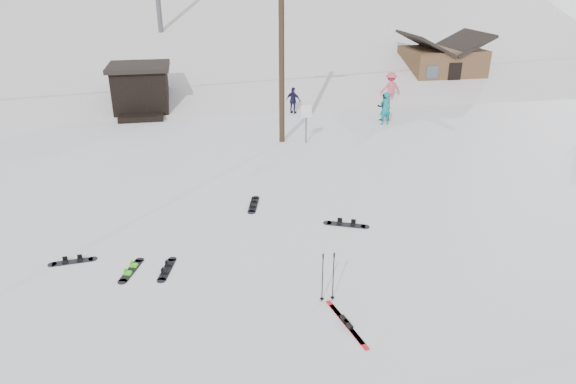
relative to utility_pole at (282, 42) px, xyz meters
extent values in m
plane|color=white|center=(-2.00, -14.00, -4.68)|extent=(200.00, 200.00, 0.00)
cube|color=silver|center=(-2.00, 41.00, -16.68)|extent=(60.00, 85.24, 65.97)
cube|color=white|center=(36.00, 36.00, -15.68)|extent=(45.66, 93.98, 54.59)
cylinder|color=#3A2819|center=(0.00, 0.00, -0.18)|extent=(0.26, 0.26, 9.00)
cylinder|color=#595B60|center=(1.10, -0.40, -3.78)|extent=(0.07, 0.07, 1.80)
cube|color=white|center=(1.10, -0.44, -3.13)|extent=(0.50, 0.04, 0.60)
cube|color=black|center=(-7.00, 7.00, -3.43)|extent=(3.00, 3.00, 2.50)
cube|color=black|center=(-7.00, 7.00, -2.06)|extent=(3.40, 3.40, 0.25)
cube|color=black|center=(-7.00, 5.20, -4.53)|extent=(2.40, 1.20, 0.30)
cube|color=brown|center=(13.00, 10.00, -3.33)|extent=(5.00, 4.00, 2.70)
cube|color=black|center=(11.65, 10.00, -1.63)|extent=(2.69, 4.40, 1.43)
cube|color=black|center=(14.35, 10.00, -1.63)|extent=(2.69, 4.40, 1.43)
cube|color=black|center=(13.00, 7.98, -3.58)|extent=(0.90, 0.06, 1.90)
cube|color=red|center=(-0.93, -14.14, -4.67)|extent=(0.48, 1.76, 0.03)
cube|color=black|center=(-0.93, -14.14, -4.62)|extent=(0.16, 0.33, 0.08)
cube|color=red|center=(-0.97, -13.96, -4.67)|extent=(0.48, 1.76, 0.03)
cube|color=black|center=(-0.97, -13.96, -4.62)|extent=(0.16, 0.33, 0.08)
cylinder|color=black|center=(-1.29, -13.04, -4.02)|extent=(0.03, 0.03, 1.33)
cylinder|color=black|center=(-1.29, -13.04, -4.61)|extent=(0.10, 0.10, 0.01)
cylinder|color=black|center=(-1.29, -13.04, -3.37)|extent=(0.04, 0.04, 0.12)
cylinder|color=black|center=(-1.01, -13.04, -4.02)|extent=(0.03, 0.03, 1.33)
cylinder|color=black|center=(-1.01, -13.04, -4.61)|extent=(0.10, 0.10, 0.01)
cylinder|color=black|center=(-1.01, -13.04, -3.37)|extent=(0.04, 0.04, 0.12)
cube|color=black|center=(-7.86, -9.89, -4.67)|extent=(1.11, 0.35, 0.02)
cylinder|color=black|center=(-7.31, -9.84, -4.67)|extent=(0.25, 0.25, 0.02)
cylinder|color=black|center=(-8.40, -9.95, -4.67)|extent=(0.25, 0.25, 0.02)
cube|color=black|center=(-7.66, -9.88, -4.62)|extent=(0.15, 0.19, 0.07)
cube|color=black|center=(-8.06, -9.91, -4.62)|extent=(0.15, 0.19, 0.07)
cube|color=black|center=(-5.19, -10.82, -4.67)|extent=(0.51, 1.12, 0.02)
cylinder|color=black|center=(-5.06, -10.29, -4.67)|extent=(0.25, 0.25, 0.02)
cylinder|color=black|center=(-5.32, -11.35, -4.67)|extent=(0.25, 0.25, 0.02)
cube|color=black|center=(-5.14, -10.63, -4.62)|extent=(0.21, 0.17, 0.07)
cube|color=black|center=(-5.24, -11.01, -4.62)|extent=(0.21, 0.17, 0.07)
cube|color=black|center=(-6.17, -10.69, -4.67)|extent=(0.61, 1.14, 0.02)
cylinder|color=black|center=(-5.98, -10.16, -4.67)|extent=(0.26, 0.26, 0.02)
cylinder|color=black|center=(-6.35, -11.22, -4.67)|extent=(0.26, 0.26, 0.02)
cube|color=#4EF01C|center=(-6.10, -10.50, -4.62)|extent=(0.22, 0.19, 0.07)
cube|color=#4EF01C|center=(-6.23, -10.88, -4.62)|extent=(0.22, 0.19, 0.07)
cube|color=black|center=(0.52, -9.13, -4.67)|extent=(1.25, 0.76, 0.03)
cylinder|color=black|center=(1.09, -9.38, -4.67)|extent=(0.29, 0.29, 0.03)
cylinder|color=black|center=(-0.05, -8.88, -4.67)|extent=(0.29, 0.29, 0.03)
cube|color=black|center=(0.72, -9.22, -4.61)|extent=(0.22, 0.25, 0.08)
cube|color=black|center=(0.31, -9.04, -4.61)|extent=(0.22, 0.25, 0.08)
cube|color=black|center=(-2.27, -7.02, -4.67)|extent=(0.57, 1.26, 0.03)
cylinder|color=black|center=(-2.12, -6.43, -4.67)|extent=(0.28, 0.28, 0.03)
cylinder|color=black|center=(-2.42, -7.61, -4.67)|extent=(0.28, 0.28, 0.03)
cube|color=black|center=(-2.22, -6.81, -4.62)|extent=(0.23, 0.19, 0.08)
cube|color=black|center=(-2.33, -7.23, -4.62)|extent=(0.23, 0.19, 0.08)
imported|color=#0C7D80|center=(5.94, 1.88, -3.80)|extent=(0.68, 0.49, 1.76)
imported|color=black|center=(6.16, 2.72, -3.93)|extent=(0.76, 0.60, 1.49)
imported|color=#D34A5F|center=(7.86, 6.15, -3.71)|extent=(1.26, 0.73, 1.95)
imported|color=#191637|center=(1.56, 5.04, -3.93)|extent=(0.93, 0.82, 1.51)
camera|label=1|loc=(-4.13, -23.49, 3.06)|focal=32.00mm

